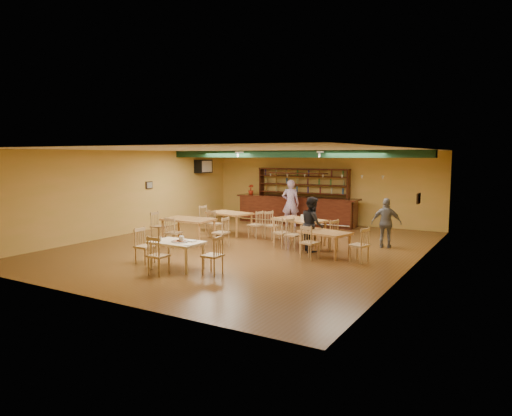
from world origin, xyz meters
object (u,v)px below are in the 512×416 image
Objects in this scene: dining_table_d at (325,243)px; patron_bar at (291,203)px; dining_table_a at (230,223)px; dining_table_c at (189,231)px; bar_counter at (296,210)px; dining_table_b at (299,232)px; patron_right_a at (312,224)px; near_table at (177,255)px.

patron_bar is at bearing 141.81° from dining_table_d.
dining_table_c is at bearing -83.69° from dining_table_a.
dining_table_d is 5.38m from patron_bar.
bar_counter is 5.75m from dining_table_c.
patron_bar is (1.29, 4.80, 0.53)m from dining_table_c.
dining_table_b is (2.98, -0.50, 0.02)m from dining_table_a.
bar_counter is at bearing -4.21° from patron_right_a.
dining_table_c is at bearing 55.12° from patron_bar.
patron_right_a is (3.93, 0.86, 0.41)m from dining_table_c.
near_table is 0.79× the size of patron_right_a.
patron_right_a is (0.80, -0.80, 0.40)m from dining_table_b.
dining_table_d is (4.47, 0.51, -0.06)m from dining_table_c.
bar_counter is 3.35× the size of dining_table_a.
patron_bar is at bearing 139.48° from dining_table_b.
dining_table_d is at bearing -157.45° from patron_right_a.
patron_bar reaches higher than dining_table_c.
patron_right_a is at bearing 162.34° from dining_table_d.
patron_right_a reaches higher than bar_counter.
dining_table_a is 1.22× the size of near_table.
near_table is (1.72, -4.95, -0.05)m from dining_table_a.
dining_table_b is at bearing 154.61° from dining_table_d.
bar_counter is 3.23× the size of dining_table_b.
patron_right_a is at bearing 103.99° from patron_bar.
patron_bar is (-3.19, 4.29, 0.59)m from dining_table_d.
dining_table_c reaches higher than dining_table_d.
dining_table_a is 2.93m from patron_bar.
patron_bar is (0.15, -0.83, 0.37)m from bar_counter.
bar_counter reaches higher than near_table.
bar_counter reaches higher than dining_table_c.
patron_bar is at bearing 74.26° from dining_table_c.
dining_table_a is at bearing 109.59° from near_table.
dining_table_b reaches higher than dining_table_c.
dining_table_b is at bearing 100.55° from patron_bar.
patron_right_a is (3.78, -1.30, 0.42)m from dining_table_a.
patron_bar reaches higher than near_table.
dining_table_d is 0.73× the size of patron_bar.
bar_counter reaches higher than dining_table_d.
bar_counter is 6.11m from dining_table_d.
patron_right_a is (-0.54, 0.35, 0.47)m from dining_table_d.
bar_counter is 3.83× the size of dining_table_d.
patron_right_a reaches higher than dining_table_a.
dining_table_b is at bearing 10.42° from patron_right_a.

